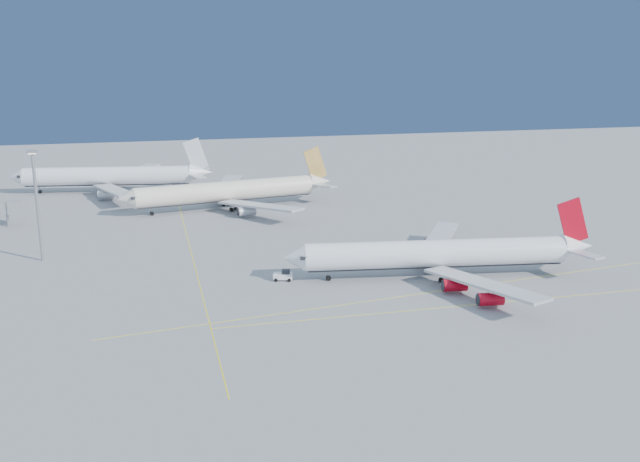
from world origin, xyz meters
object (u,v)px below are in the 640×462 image
(light_mast, at_px, (36,196))
(pushback_tug, at_px, (284,275))
(airliner_third, at_px, (112,176))
(airliner_etihad, at_px, (231,191))
(airliner_virgin, at_px, (442,254))

(light_mast, bearing_deg, pushback_tug, -28.21)
(airliner_third, bearing_deg, airliner_etihad, -35.76)
(airliner_virgin, bearing_deg, airliner_etihad, 121.83)
(airliner_third, relative_size, light_mast, 2.66)
(airliner_etihad, relative_size, pushback_tug, 15.13)
(airliner_third, relative_size, pushback_tug, 15.34)
(airliner_third, height_order, light_mast, light_mast)
(airliner_third, bearing_deg, airliner_virgin, -49.33)
(airliner_virgin, height_order, airliner_etihad, airliner_etihad)
(airliner_virgin, relative_size, airliner_etihad, 1.01)
(airliner_etihad, height_order, airliner_third, airliner_third)
(light_mast, bearing_deg, airliner_virgin, -21.39)
(airliner_etihad, bearing_deg, airliner_third, 125.83)
(airliner_etihad, relative_size, light_mast, 2.63)
(airliner_third, xyz_separation_m, pushback_tug, (37.21, -105.20, -4.38))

